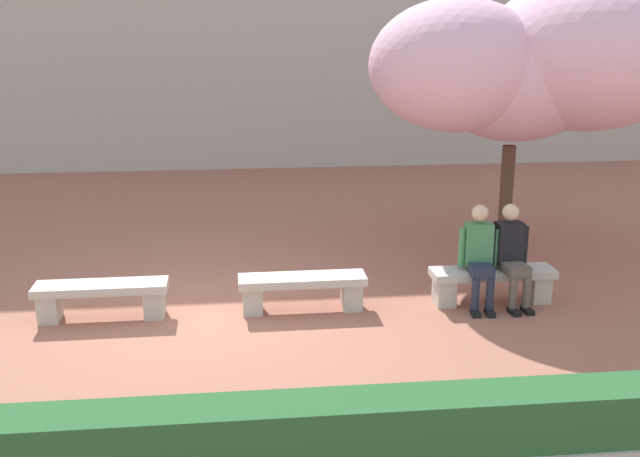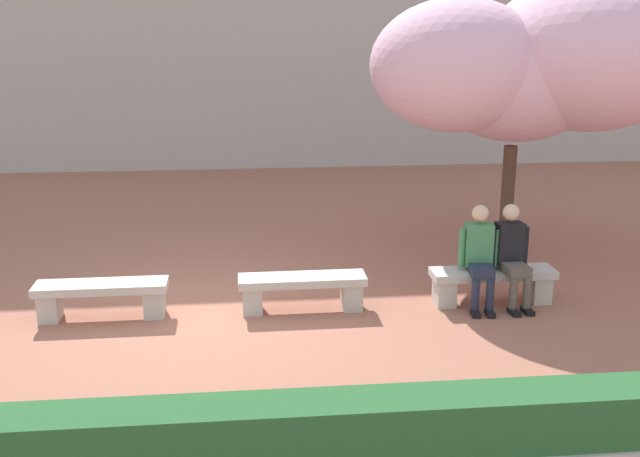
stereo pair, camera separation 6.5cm
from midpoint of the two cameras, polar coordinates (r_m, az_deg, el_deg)
name	(u,v)px [view 2 (the right image)]	position (r m, az deg, el deg)	size (l,w,h in m)	color
ground_plane	(204,314)	(9.44, -8.61, -6.43)	(100.00, 100.00, 0.00)	#9E604C
stone_bench_near_west	(102,295)	(9.48, -16.10, -4.87)	(1.59, 0.43, 0.45)	#BCB7AD
stone_bench_center	(302,288)	(9.35, -1.17, -4.53)	(1.59, 0.43, 0.45)	#BCB7AD
stone_bench_near_east	(492,281)	(9.84, 13.19, -3.91)	(1.59, 0.43, 0.45)	#BCB7AD
person_seated_left	(480,253)	(9.60, 12.26, -1.81)	(0.51, 0.71, 1.29)	black
person_seated_right	(512,252)	(9.74, 14.58, -1.72)	(0.51, 0.71, 1.29)	black
cherry_tree_main	(534,63)	(11.62, 16.17, 12.03)	(4.69, 3.22, 4.17)	#513828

